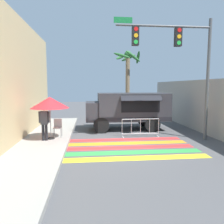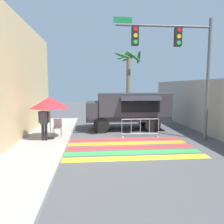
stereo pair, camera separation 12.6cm
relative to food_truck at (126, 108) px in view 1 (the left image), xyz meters
name	(u,v)px [view 1 (the left image)]	position (x,y,z in m)	size (l,w,h in m)	color
ground_plane	(123,144)	(-0.78, -3.71, -1.42)	(60.00, 60.00, 0.00)	#4C4C4F
sidewalk_left	(20,145)	(-5.62, -3.71, -1.34)	(4.40, 16.00, 0.18)	#99968E
building_left_facade	(10,79)	(-5.89, -3.71, 1.70)	(0.25, 16.00, 6.26)	#DBBC84
concrete_wall_right	(197,105)	(4.45, -0.71, 0.18)	(0.20, 16.00, 3.21)	gray
crosswalk_painted	(125,148)	(-0.78, -4.26, -1.42)	(6.40, 3.60, 0.01)	yellow
food_truck	(126,108)	(0.00, 0.00, 0.00)	(5.26, 2.68, 2.38)	#2D2D33
traffic_signal_pole	(179,53)	(2.08, -3.17, 3.02)	(4.96, 0.29, 6.18)	#515456
patio_umbrella	(50,103)	(-4.34, -2.93, 0.58)	(1.88, 1.88, 2.11)	black
folding_chair	(58,126)	(-4.07, -2.42, -0.68)	(0.41, 0.41, 0.93)	#4C4C51
vendor_person	(44,121)	(-4.58, -3.22, -0.28)	(0.53, 0.22, 1.70)	black
barricade_front	(140,128)	(0.42, -2.20, -0.92)	(2.10, 0.44, 1.02)	#B7BABF
palm_tree	(128,72)	(0.89, 4.54, 2.58)	(2.35, 2.38, 5.77)	#7A664C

